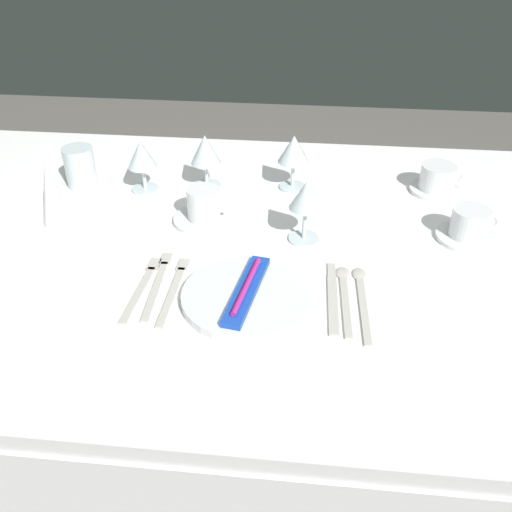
# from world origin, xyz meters

# --- Properties ---
(ground_plane) EXTENTS (6.00, 6.00, 0.00)m
(ground_plane) POSITION_xyz_m (0.00, 0.00, 0.00)
(ground_plane) COLOR slate
(dining_table) EXTENTS (1.80, 1.11, 0.74)m
(dining_table) POSITION_xyz_m (0.00, 0.00, 0.66)
(dining_table) COLOR white
(dining_table) RESTS_ON ground
(dinner_plate) EXTENTS (0.25, 0.25, 0.02)m
(dinner_plate) POSITION_xyz_m (0.00, -0.21, 0.75)
(dinner_plate) COLOR white
(dinner_plate) RESTS_ON dining_table
(toothbrush_package) EXTENTS (0.07, 0.21, 0.02)m
(toothbrush_package) POSITION_xyz_m (0.00, -0.21, 0.77)
(toothbrush_package) COLOR blue
(toothbrush_package) RESTS_ON dinner_plate
(fork_outer) EXTENTS (0.02, 0.21, 0.00)m
(fork_outer) POSITION_xyz_m (-0.14, -0.19, 0.74)
(fork_outer) COLOR beige
(fork_outer) RESTS_ON dining_table
(fork_inner) EXTENTS (0.03, 0.22, 0.00)m
(fork_inner) POSITION_xyz_m (-0.18, -0.17, 0.74)
(fork_inner) COLOR beige
(fork_inner) RESTS_ON dining_table
(fork_salad) EXTENTS (0.03, 0.21, 0.00)m
(fork_salad) POSITION_xyz_m (-0.21, -0.19, 0.74)
(fork_salad) COLOR beige
(fork_salad) RESTS_ON dining_table
(dinner_knife) EXTENTS (0.02, 0.22, 0.00)m
(dinner_knife) POSITION_xyz_m (0.16, -0.19, 0.74)
(dinner_knife) COLOR beige
(dinner_knife) RESTS_ON dining_table
(spoon_soup) EXTENTS (0.03, 0.21, 0.01)m
(spoon_soup) POSITION_xyz_m (0.18, -0.17, 0.74)
(spoon_soup) COLOR beige
(spoon_soup) RESTS_ON dining_table
(spoon_dessert) EXTENTS (0.03, 0.23, 0.01)m
(spoon_dessert) POSITION_xyz_m (0.22, -0.17, 0.74)
(spoon_dessert) COLOR beige
(spoon_dessert) RESTS_ON dining_table
(saucer_left) EXTENTS (0.14, 0.14, 0.01)m
(saucer_left) POSITION_xyz_m (-0.13, 0.07, 0.74)
(saucer_left) COLOR white
(saucer_left) RESTS_ON dining_table
(coffee_cup_left) EXTENTS (0.10, 0.07, 0.07)m
(coffee_cup_left) POSITION_xyz_m (-0.13, 0.07, 0.79)
(coffee_cup_left) COLOR white
(coffee_cup_left) RESTS_ON saucer_left
(saucer_right) EXTENTS (0.13, 0.13, 0.01)m
(saucer_right) POSITION_xyz_m (0.45, 0.05, 0.74)
(saucer_right) COLOR white
(saucer_right) RESTS_ON dining_table
(coffee_cup_right) EXTENTS (0.10, 0.08, 0.06)m
(coffee_cup_right) POSITION_xyz_m (0.45, 0.05, 0.78)
(coffee_cup_right) COLOR white
(coffee_cup_right) RESTS_ON saucer_right
(saucer_far) EXTENTS (0.13, 0.13, 0.01)m
(saucer_far) POSITION_xyz_m (0.42, 0.27, 0.74)
(saucer_far) COLOR white
(saucer_far) RESTS_ON dining_table
(coffee_cup_far) EXTENTS (0.11, 0.09, 0.06)m
(coffee_cup_far) POSITION_xyz_m (0.42, 0.27, 0.78)
(coffee_cup_far) COLOR white
(coffee_cup_far) RESTS_ON saucer_far
(wine_glass_centre) EXTENTS (0.07, 0.07, 0.14)m
(wine_glass_centre) POSITION_xyz_m (0.10, 0.01, 0.84)
(wine_glass_centre) COLOR silver
(wine_glass_centre) RESTS_ON dining_table
(wine_glass_left) EXTENTS (0.07, 0.07, 0.14)m
(wine_glass_left) POSITION_xyz_m (-0.16, 0.24, 0.84)
(wine_glass_left) COLOR silver
(wine_glass_left) RESTS_ON dining_table
(wine_glass_right) EXTENTS (0.08, 0.08, 0.14)m
(wine_glass_right) POSITION_xyz_m (0.06, 0.26, 0.84)
(wine_glass_right) COLOR silver
(wine_glass_right) RESTS_ON dining_table
(wine_glass_far) EXTENTS (0.07, 0.07, 0.13)m
(wine_glass_far) POSITION_xyz_m (-0.31, 0.21, 0.83)
(wine_glass_far) COLOR silver
(wine_glass_far) RESTS_ON dining_table
(drink_tumbler) EXTENTS (0.08, 0.08, 0.10)m
(drink_tumbler) POSITION_xyz_m (-0.47, 0.22, 0.78)
(drink_tumbler) COLOR silver
(drink_tumbler) RESTS_ON dining_table
(napkin_folded) EXTENTS (0.07, 0.07, 0.16)m
(napkin_folded) POSITION_xyz_m (-0.46, 0.03, 0.82)
(napkin_folded) COLOR white
(napkin_folded) RESTS_ON dining_table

